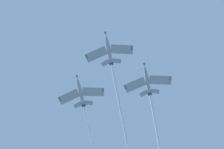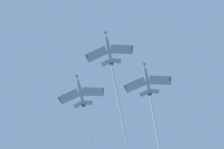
# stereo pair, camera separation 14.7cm
# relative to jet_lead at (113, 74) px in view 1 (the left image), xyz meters

# --- Properties ---
(jet_lead) EXTENTS (48.47, 20.05, 11.70)m
(jet_lead) POSITION_rel_jet_lead_xyz_m (0.00, 0.00, 0.00)
(jet_lead) COLOR gray
(jet_left_wing) EXTENTS (46.32, 20.04, 11.62)m
(jet_left_wing) POSITION_rel_jet_lead_xyz_m (-12.29, 14.76, -2.11)
(jet_left_wing) COLOR gray
(jet_right_wing) EXTENTS (49.27, 20.00, 12.21)m
(jet_right_wing) POSITION_rel_jet_lead_xyz_m (-13.89, -13.51, -1.15)
(jet_right_wing) COLOR gray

